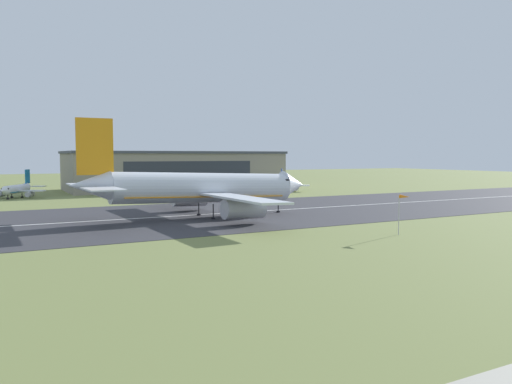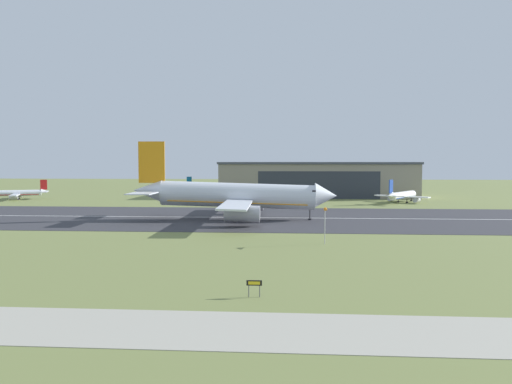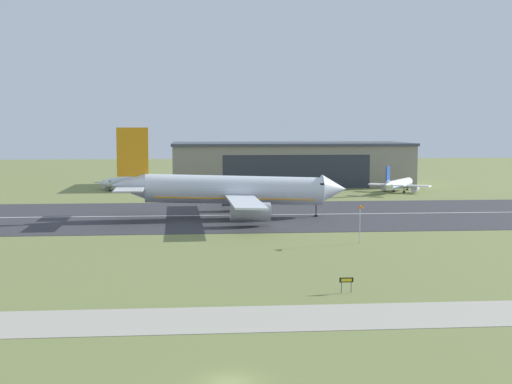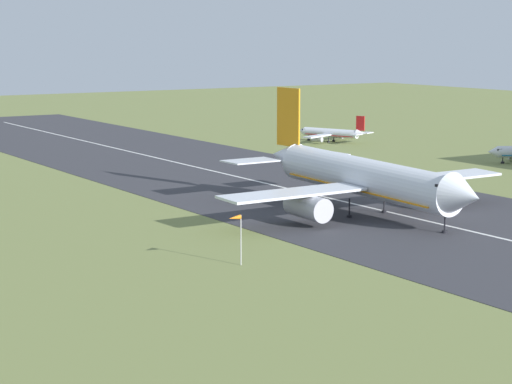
{
  "view_description": "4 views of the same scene",
  "coord_description": "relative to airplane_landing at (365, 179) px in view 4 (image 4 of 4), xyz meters",
  "views": [
    {
      "loc": [
        -33.03,
        4.48,
        12.96
      ],
      "look_at": [
        3.91,
        73.75,
        7.19
      ],
      "focal_mm": 35.0,
      "sensor_mm": 36.0,
      "label": 1
    },
    {
      "loc": [
        19.6,
        -24.35,
        14.84
      ],
      "look_at": [
        11.74,
        86.11,
        8.0
      ],
      "focal_mm": 35.0,
      "sensor_mm": 36.0,
      "label": 2
    },
    {
      "loc": [
        -2.64,
        -54.36,
        20.11
      ],
      "look_at": [
        8.37,
        72.56,
        8.33
      ],
      "focal_mm": 50.0,
      "sensor_mm": 36.0,
      "label": 3
    },
    {
      "loc": [
        132.75,
        -0.32,
        29.59
      ],
      "look_at": [
        12.19,
        75.59,
        6.81
      ],
      "focal_mm": 70.0,
      "sensor_mm": 36.0,
      "label": 4
    }
  ],
  "objects": [
    {
      "name": "runway_strip",
      "position": [
        -5.71,
        4.83,
        -6.0
      ],
      "size": [
        430.35,
        55.39,
        0.06
      ],
      "primitive_type": "cube",
      "color": "#333338",
      "rests_on": "ground_plane"
    },
    {
      "name": "airplane_landing",
      "position": [
        0.0,
        0.0,
        0.0
      ],
      "size": [
        52.04,
        55.36,
        19.85
      ],
      "color": "silver",
      "rests_on": "ground_plane"
    },
    {
      "name": "runway_centreline",
      "position": [
        -5.71,
        4.83,
        -5.96
      ],
      "size": [
        387.31,
        0.7,
        0.01
      ],
      "primitive_type": "cube",
      "color": "silver",
      "rests_on": "runway_strip"
    },
    {
      "name": "airplane_parked_west",
      "position": [
        -91.92,
        61.28,
        -3.59
      ],
      "size": [
        21.83,
        22.03,
        7.6
      ],
      "color": "silver",
      "rests_on": "ground_plane"
    },
    {
      "name": "ground_plane",
      "position": [
        -5.71,
        -47.94,
        -6.03
      ],
      "size": [
        670.35,
        670.35,
        0.0
      ],
      "primitive_type": "plane",
      "color": "olive"
    },
    {
      "name": "windsock_pole",
      "position": [
        20.05,
        -36.77,
        -0.19
      ],
      "size": [
        0.89,
        2.1,
        6.63
      ],
      "color": "#B7B7BC",
      "rests_on": "ground_plane"
    }
  ]
}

